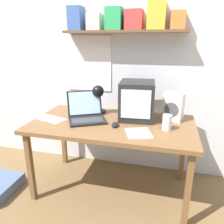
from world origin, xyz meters
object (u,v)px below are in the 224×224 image
corner_desk (112,128)px  juice_glass (167,123)px  crt_monitor (137,100)px  laptop (86,113)px  space_heater (173,107)px  computer_mouse (115,125)px  loose_paper_near_laptop (51,119)px  loose_paper_near_monitor (139,133)px  desk_lamp (98,95)px

corner_desk → juice_glass: (0.49, -0.05, 0.12)m
crt_monitor → laptop: (-0.46, -0.14, -0.11)m
space_heater → computer_mouse: (-0.48, -0.29, -0.11)m
loose_paper_near_laptop → loose_paper_near_monitor: 0.87m
laptop → desk_lamp: (0.07, 0.18, 0.14)m
space_heater → computer_mouse: 0.58m
crt_monitor → laptop: size_ratio=0.83×
corner_desk → loose_paper_near_laptop: bearing=-174.4°
crt_monitor → space_heater: (0.34, 0.03, -0.05)m
desk_lamp → laptop: bearing=-121.2°
corner_desk → loose_paper_near_laptop: loose_paper_near_laptop is taller
corner_desk → loose_paper_near_laptop: 0.60m
corner_desk → laptop: size_ratio=3.28×
computer_mouse → loose_paper_near_laptop: size_ratio=0.34×
computer_mouse → space_heater: bearing=31.2°
space_heater → crt_monitor: bearing=-156.1°
desk_lamp → loose_paper_near_laptop: size_ratio=0.91×
space_heater → corner_desk: bearing=-140.7°
crt_monitor → computer_mouse: crt_monitor is taller
corner_desk → loose_paper_near_monitor: loose_paper_near_monitor is taller
loose_paper_near_monitor → loose_paper_near_laptop: bearing=171.5°
laptop → loose_paper_near_laptop: size_ratio=1.38×
juice_glass → space_heater: bearing=79.4°
desk_lamp → juice_glass: bearing=-31.8°
corner_desk → computer_mouse: 0.13m
laptop → corner_desk: bearing=-34.9°
crt_monitor → juice_glass: (0.29, -0.23, -0.12)m
corner_desk → space_heater: (0.53, 0.21, 0.19)m
desk_lamp → loose_paper_near_laptop: desk_lamp is taller
juice_glass → computer_mouse: juice_glass is taller
desk_lamp → computer_mouse: desk_lamp is taller
laptop → crt_monitor: bearing=-11.0°
juice_glass → computer_mouse: 0.44m
computer_mouse → loose_paper_near_laptop: 0.64m
juice_glass → loose_paper_near_laptop: size_ratio=0.40×
juice_glass → loose_paper_near_monitor: size_ratio=0.50×
space_heater → loose_paper_near_laptop: (-1.12, -0.26, -0.13)m
laptop → space_heater: size_ratio=1.74×
desk_lamp → loose_paper_near_monitor: 0.64m
laptop → loose_paper_near_monitor: bearing=-50.4°
laptop → juice_glass: (0.75, -0.08, -0.00)m
juice_glass → space_heater: (0.05, 0.26, 0.07)m
crt_monitor → desk_lamp: size_ratio=1.26×
desk_lamp → juice_glass: desk_lamp is taller
space_heater → computer_mouse: space_heater is taller
laptop → loose_paper_near_monitor: size_ratio=1.71×
crt_monitor → desk_lamp: 0.39m
laptop → space_heater: 0.82m
laptop → desk_lamp: bearing=41.2°
crt_monitor → loose_paper_near_laptop: size_ratio=1.14×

